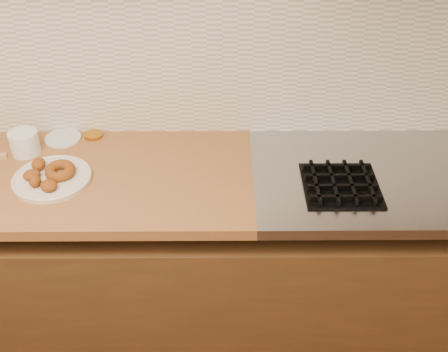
# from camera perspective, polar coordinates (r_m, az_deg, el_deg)

# --- Properties ---
(wall_back) EXTENTS (4.00, 0.02, 2.70)m
(wall_back) POSITION_cam_1_polar(r_m,az_deg,el_deg) (2.09, -11.42, 15.37)
(wall_back) COLOR #C7B494
(wall_back) RESTS_ON ground
(base_cabinet) EXTENTS (3.60, 0.60, 0.77)m
(base_cabinet) POSITION_cam_1_polar(r_m,az_deg,el_deg) (2.36, -9.85, -9.92)
(base_cabinet) COLOR #573519
(base_cabinet) RESTS_ON floor
(stovetop) EXTENTS (1.30, 0.62, 0.04)m
(stovetop) POSITION_cam_1_polar(r_m,az_deg,el_deg) (2.14, 20.52, -0.09)
(stovetop) COLOR #9EA0A5
(stovetop) RESTS_ON base_cabinet
(backsplash) EXTENTS (3.60, 0.02, 0.60)m
(backsplash) POSITION_cam_1_polar(r_m,az_deg,el_deg) (2.14, -11.00, 11.51)
(backsplash) COLOR silver
(backsplash) RESTS_ON wall_back
(burner_grates) EXTENTS (0.91, 0.26, 0.03)m
(burner_grates) POSITION_cam_1_polar(r_m,az_deg,el_deg) (2.06, 20.70, -0.70)
(burner_grates) COLOR black
(burner_grates) RESTS_ON stovetop
(donut_plate) EXTENTS (0.27, 0.27, 0.02)m
(donut_plate) POSITION_cam_1_polar(r_m,az_deg,el_deg) (2.04, -17.07, -0.23)
(donut_plate) COLOR beige
(donut_plate) RESTS_ON butcher_block
(ring_donut) EXTENTS (0.11, 0.12, 0.05)m
(ring_donut) POSITION_cam_1_polar(r_m,az_deg,el_deg) (2.03, -16.34, 0.53)
(ring_donut) COLOR brown
(ring_donut) RESTS_ON donut_plate
(fried_dough_chunks) EXTENTS (0.15, 0.19, 0.04)m
(fried_dough_chunks) POSITION_cam_1_polar(r_m,az_deg,el_deg) (2.02, -18.29, 0.01)
(fried_dough_chunks) COLOR brown
(fried_dough_chunks) RESTS_ON donut_plate
(plastic_tub) EXTENTS (0.12, 0.12, 0.09)m
(plastic_tub) POSITION_cam_1_polar(r_m,az_deg,el_deg) (2.21, -19.62, 3.21)
(plastic_tub) COLOR white
(plastic_tub) RESTS_ON butcher_block
(tub_lid) EXTENTS (0.17, 0.17, 0.01)m
(tub_lid) POSITION_cam_1_polar(r_m,az_deg,el_deg) (2.27, -16.05, 3.70)
(tub_lid) COLOR silver
(tub_lid) RESTS_ON butcher_block
(brass_jar_lid) EXTENTS (0.08, 0.08, 0.01)m
(brass_jar_lid) POSITION_cam_1_polar(r_m,az_deg,el_deg) (2.25, -13.13, 4.07)
(brass_jar_lid) COLOR #B6781C
(brass_jar_lid) RESTS_ON butcher_block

